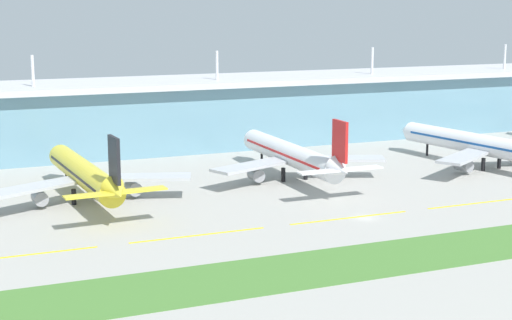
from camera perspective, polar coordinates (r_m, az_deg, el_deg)
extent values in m
plane|color=#A8A59E|center=(171.01, 7.87, -4.17)|extent=(600.00, 600.00, 0.00)
cube|color=#6693A8|center=(256.64, -3.22, 3.26)|extent=(280.00, 28.00, 20.04)
cube|color=silver|center=(255.40, -3.24, 5.69)|extent=(288.00, 34.00, 1.80)
cylinder|color=silver|center=(236.69, -15.76, 6.19)|extent=(0.90, 0.90, 9.00)
cylinder|color=silver|center=(249.70, -2.82, 6.82)|extent=(0.90, 0.90, 9.00)
cylinder|color=silver|center=(273.78, 8.35, 7.08)|extent=(0.90, 0.90, 9.00)
cylinder|color=silver|center=(306.32, 17.45, 7.10)|extent=(0.90, 0.90, 9.00)
cylinder|color=yellow|center=(187.84, -12.29, -0.91)|extent=(8.67, 48.50, 5.80)
cone|color=yellow|center=(212.86, -13.99, 0.40)|extent=(5.74, 4.32, 5.51)
cone|color=yellow|center=(161.95, -9.98, -2.29)|extent=(5.32, 6.91, 5.72)
cube|color=black|center=(161.56, -10.16, 0.02)|extent=(1.08, 6.43, 9.50)
cube|color=yellow|center=(161.10, -11.91, -2.50)|extent=(10.17, 3.79, 0.36)
cube|color=yellow|center=(164.01, -8.18, -2.13)|extent=(10.17, 3.79, 0.36)
cube|color=#B7BABF|center=(181.47, -15.61, -1.91)|extent=(24.59, 16.45, 0.70)
cylinder|color=gray|center=(183.69, -15.28, -2.63)|extent=(3.46, 4.68, 3.20)
cube|color=#B7BABF|center=(187.08, -8.38, -1.23)|extent=(24.92, 14.09, 0.70)
cylinder|color=gray|center=(188.68, -8.83, -2.01)|extent=(3.46, 4.68, 3.20)
cylinder|color=black|center=(206.06, -13.45, -1.26)|extent=(0.70, 0.70, 3.60)
cylinder|color=black|center=(185.29, -12.96, -2.60)|extent=(1.10, 1.10, 3.60)
cylinder|color=black|center=(186.77, -11.05, -2.41)|extent=(1.10, 1.10, 3.60)
cube|color=black|center=(187.76, -12.29, -0.79)|extent=(8.42, 43.69, 0.60)
cylinder|color=white|center=(207.30, 2.44, 0.44)|extent=(5.92, 50.18, 5.80)
cone|color=white|center=(231.76, -0.38, 1.57)|extent=(5.52, 4.01, 5.51)
cone|color=white|center=(182.48, 6.16, -0.69)|extent=(4.95, 6.64, 5.72)
cube|color=red|center=(182.16, 6.05, 1.36)|extent=(0.72, 6.40, 9.50)
cube|color=white|center=(180.43, 4.55, -0.85)|extent=(10.01, 3.22, 0.36)
cube|color=white|center=(185.60, 7.58, -0.58)|extent=(10.01, 3.22, 0.36)
cube|color=#B7BABF|center=(198.84, -0.16, -0.39)|extent=(24.81, 15.25, 0.70)
cylinder|color=gray|center=(201.16, 0.00, -1.07)|extent=(3.21, 4.51, 3.20)
cube|color=#B7BABF|center=(208.98, 5.94, 0.11)|extent=(24.79, 15.34, 0.70)
cylinder|color=gray|center=(210.21, 5.45, -0.59)|extent=(3.21, 4.51, 3.20)
cylinder|color=black|center=(225.07, 0.42, 0.07)|extent=(0.70, 0.70, 3.60)
cylinder|color=black|center=(204.24, 1.97, -1.06)|extent=(1.10, 1.10, 3.60)
cylinder|color=black|center=(206.92, 3.59, -0.92)|extent=(1.10, 1.10, 3.60)
cube|color=red|center=(207.23, 2.44, 0.55)|extent=(5.95, 45.16, 0.60)
cylinder|color=white|center=(229.47, 16.06, 1.04)|extent=(15.40, 58.56, 5.80)
cone|color=white|center=(250.98, 10.77, 2.10)|extent=(6.10, 4.86, 5.51)
cube|color=#B7BABF|center=(218.00, 14.80, 0.25)|extent=(24.01, 18.35, 0.70)
cylinder|color=gray|center=(220.35, 14.70, -0.37)|extent=(3.90, 4.97, 3.20)
cylinder|color=black|center=(245.12, 12.20, 0.72)|extent=(0.70, 0.70, 3.60)
cylinder|color=black|center=(225.98, 16.02, -0.32)|extent=(1.10, 1.10, 3.60)
cylinder|color=black|center=(230.73, 17.08, -0.15)|extent=(1.10, 1.10, 3.60)
cube|color=#19519E|center=(229.40, 16.07, 1.14)|extent=(14.47, 52.81, 0.60)
cube|color=yellow|center=(150.78, -16.59, -6.61)|extent=(28.00, 0.70, 0.04)
cube|color=yellow|center=(157.51, -4.17, -5.41)|extent=(28.00, 0.70, 0.04)
cube|color=yellow|center=(170.87, 6.73, -4.15)|extent=(28.00, 0.70, 0.04)
cube|color=yellow|center=(189.47, 15.75, -2.99)|extent=(28.00, 0.70, 0.04)
cube|color=#477A33|center=(150.73, 12.76, -6.41)|extent=(300.00, 18.00, 0.10)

